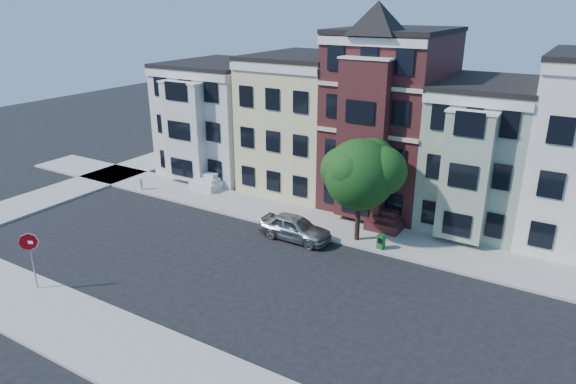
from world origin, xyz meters
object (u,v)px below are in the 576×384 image
Objects in this scene: fire_hydrant at (141,185)px; stop_sign at (32,258)px; parked_car at (295,228)px; newspaper_box at (381,242)px; street_tree at (360,179)px.

stop_sign reaches higher than fire_hydrant.
parked_car is at bearing 34.09° from stop_sign.
newspaper_box is (5.17, 1.25, -0.19)m from parked_car.
newspaper_box is 19.82m from fire_hydrant.
street_tree is at bearing 1.42° from fire_hydrant.
street_tree is 5.04m from parked_car.
stop_sign is at bearing -64.12° from fire_hydrant.
street_tree is at bearing -62.30° from parked_car.
street_tree is at bearing 28.07° from stop_sign.
stop_sign is (6.47, -13.33, 1.37)m from fire_hydrant.
parked_car reaches higher than newspaper_box.
stop_sign is (-13.35, -13.33, 1.29)m from newspaper_box.
newspaper_box is 0.26× the size of stop_sign.
stop_sign is at bearing 147.29° from parked_car.
newspaper_box is at bearing -75.03° from parked_car.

